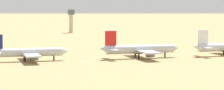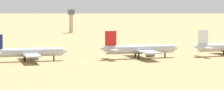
# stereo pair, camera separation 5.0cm
# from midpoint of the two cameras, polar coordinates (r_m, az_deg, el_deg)

# --- Properties ---
(ground) EXTENTS (4000.00, 4000.00, 0.00)m
(ground) POSITION_cam_midpoint_polar(r_m,az_deg,el_deg) (246.10, -2.67, -1.71)
(ground) COLOR tan
(parked_jet_navy_3) EXTENTS (36.65, 30.83, 12.11)m
(parked_jet_navy_3) POSITION_cam_midpoint_polar(r_m,az_deg,el_deg) (249.66, -8.67, -0.75)
(parked_jet_navy_3) COLOR silver
(parked_jet_navy_3) RESTS_ON ground
(parked_jet_red_4) EXTENTS (39.34, 33.23, 12.99)m
(parked_jet_red_4) POSITION_cam_midpoint_polar(r_m,az_deg,el_deg) (259.44, 2.80, -0.43)
(parked_jet_red_4) COLOR silver
(parked_jet_red_4) RESTS_ON ground
(control_tower) EXTENTS (5.20, 5.20, 18.65)m
(control_tower) POSITION_cam_midpoint_polar(r_m,az_deg,el_deg) (452.51, -4.20, 2.70)
(control_tower) COLOR #C6B793
(control_tower) RESTS_ON ground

